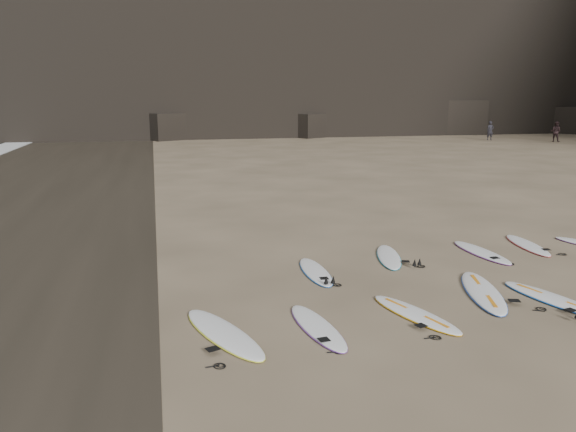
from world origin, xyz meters
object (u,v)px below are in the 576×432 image
object	(u,v)px
surfboard_11	(224,333)
surfboard_0	(317,327)
surfboard_5	(316,271)
surfboard_2	(483,291)
surfboard_1	(415,314)
surfboard_6	(389,256)
person_a	(490,131)
surfboard_3	(554,299)
person_b	(556,132)
surfboard_7	(481,252)
surfboard_8	(527,245)

from	to	relation	value
surfboard_11	surfboard_0	bearing A→B (deg)	-24.46
surfboard_5	surfboard_2	bearing A→B (deg)	-34.06
surfboard_1	surfboard_6	bearing A→B (deg)	56.56
surfboard_0	person_a	size ratio (longest dim) A/B	1.26
surfboard_3	surfboard_6	distance (m)	4.18
person_a	person_b	bearing A→B (deg)	-27.58
surfboard_7	person_b	size ratio (longest dim) A/B	1.30
surfboard_2	surfboard_0	bearing A→B (deg)	-148.16
surfboard_5	surfboard_7	xyz separation A→B (m)	(4.73, 0.58, 0.00)
surfboard_7	surfboard_11	world-z (taller)	surfboard_11
surfboard_2	person_b	bearing A→B (deg)	68.23
surfboard_0	surfboard_8	bearing A→B (deg)	22.78
surfboard_2	person_b	world-z (taller)	person_b
surfboard_0	surfboard_11	world-z (taller)	surfboard_11
surfboard_11	surfboard_3	bearing A→B (deg)	-19.85
surfboard_8	person_a	distance (m)	39.75
surfboard_1	surfboard_2	size ratio (longest dim) A/B	0.84
surfboard_5	surfboard_7	size ratio (longest dim) A/B	0.95
surfboard_5	person_b	distance (m)	44.87
surfboard_5	person_b	bearing A→B (deg)	46.58
surfboard_1	person_b	size ratio (longest dim) A/B	1.25
surfboard_3	surfboard_6	size ratio (longest dim) A/B	1.08
surfboard_6	person_b	xyz separation A→B (m)	(29.50, 31.01, 0.87)
surfboard_5	surfboard_8	size ratio (longest dim) A/B	0.98
surfboard_3	surfboard_8	distance (m)	4.41
surfboard_3	surfboard_6	world-z (taller)	surfboard_3
surfboard_5	surfboard_11	world-z (taller)	surfboard_11
surfboard_5	surfboard_11	xyz separation A→B (m)	(-2.54, -3.00, 0.01)
surfboard_0	surfboard_6	size ratio (longest dim) A/B	0.98
surfboard_1	surfboard_7	xyz separation A→B (m)	(3.62, 3.54, 0.00)
person_b	surfboard_8	bearing A→B (deg)	101.46
surfboard_5	surfboard_6	world-z (taller)	surfboard_6
person_a	surfboard_2	bearing A→B (deg)	-116.59
surfboard_1	surfboard_11	xyz separation A→B (m)	(-3.65, -0.04, 0.01)
surfboard_3	surfboard_5	distance (m)	5.10
surfboard_8	person_b	world-z (taller)	person_b
surfboard_3	surfboard_5	xyz separation A→B (m)	(-4.20, 2.90, -0.00)
surfboard_6	surfboard_8	distance (m)	4.20
surfboard_1	surfboard_3	bearing A→B (deg)	-16.25
surfboard_3	person_a	size ratio (longest dim) A/B	1.40
surfboard_7	surfboard_11	bearing A→B (deg)	-156.72
surfboard_6	person_b	world-z (taller)	person_b
surfboard_1	person_b	bearing A→B (deg)	31.24
surfboard_3	surfboard_7	bearing A→B (deg)	67.76
surfboard_3	surfboard_11	distance (m)	6.74
surfboard_0	surfboard_5	bearing A→B (deg)	68.08
surfboard_6	person_a	distance (m)	42.23
surfboard_2	surfboard_6	world-z (taller)	surfboard_2
surfboard_1	surfboard_6	size ratio (longest dim) A/B	1.00
surfboard_0	surfboard_6	world-z (taller)	surfboard_6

